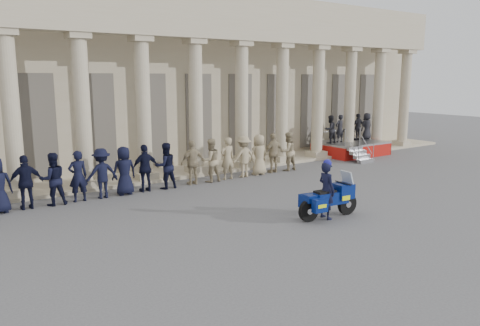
% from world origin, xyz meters
% --- Properties ---
extents(ground, '(90.00, 90.00, 0.00)m').
position_xyz_m(ground, '(0.00, 0.00, 0.00)').
color(ground, '#4D4D50').
rests_on(ground, ground).
extents(building, '(40.00, 12.50, 9.00)m').
position_xyz_m(building, '(-0.00, 14.74, 4.52)').
color(building, tan).
rests_on(building, ground).
extents(officer_rank, '(19.38, 0.73, 1.93)m').
position_xyz_m(officer_rank, '(-3.76, 6.38, 0.96)').
color(officer_rank, black).
rests_on(officer_rank, ground).
extents(reviewing_stand, '(3.99, 3.86, 2.42)m').
position_xyz_m(reviewing_stand, '(11.74, 7.88, 1.29)').
color(reviewing_stand, gray).
rests_on(reviewing_stand, ground).
extents(motorcycle, '(2.35, 0.99, 1.51)m').
position_xyz_m(motorcycle, '(1.45, -0.46, 0.65)').
color(motorcycle, black).
rests_on(motorcycle, ground).
extents(rider, '(0.51, 0.73, 1.98)m').
position_xyz_m(rider, '(1.32, -0.45, 0.98)').
color(rider, black).
rests_on(rider, ground).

